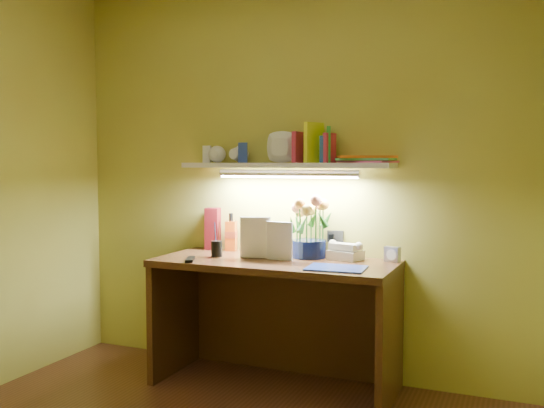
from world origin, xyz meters
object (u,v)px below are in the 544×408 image
at_px(desk, 275,324).
at_px(telephone, 345,250).
at_px(flower_bouquet, 309,227).
at_px(whisky_bottle, 231,232).
at_px(desk_clock, 392,254).

height_order(desk, telephone, telephone).
bearing_deg(flower_bouquet, desk, -130.32).
relative_size(flower_bouquet, whisky_bottle, 1.51).
relative_size(telephone, desk_clock, 2.12).
height_order(flower_bouquet, desk_clock, flower_bouquet).
distance_m(flower_bouquet, desk_clock, 0.51).
xyz_separation_m(desk, flower_bouquet, (0.15, 0.17, 0.56)).
bearing_deg(telephone, whisky_bottle, -170.04).
height_order(desk, flower_bouquet, flower_bouquet).
bearing_deg(desk_clock, flower_bouquet, -161.73).
relative_size(desk, desk_clock, 16.15).
distance_m(flower_bouquet, telephone, 0.26).
bearing_deg(whisky_bottle, flower_bouquet, -6.93).
height_order(flower_bouquet, telephone, flower_bouquet).
relative_size(flower_bouquet, telephone, 1.99).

